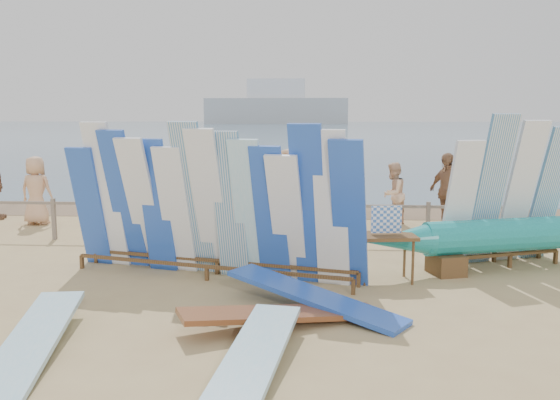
# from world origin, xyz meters

# --- Properties ---
(ground) EXTENTS (160.00, 160.00, 0.00)m
(ground) POSITION_xyz_m (0.00, 0.00, 0.00)
(ground) COLOR tan
(ground) RESTS_ON ground
(ocean) EXTENTS (320.00, 240.00, 0.02)m
(ocean) POSITION_xyz_m (0.00, 128.00, 0.00)
(ocean) COLOR #436079
(ocean) RESTS_ON ground
(wet_sand_strip) EXTENTS (40.00, 2.60, 0.01)m
(wet_sand_strip) POSITION_xyz_m (0.00, 7.20, 0.00)
(wet_sand_strip) COLOR brown
(wet_sand_strip) RESTS_ON ground
(distant_ship) EXTENTS (45.00, 8.00, 14.00)m
(distant_ship) POSITION_xyz_m (-12.00, 180.00, 5.31)
(distant_ship) COLOR #999EA3
(distant_ship) RESTS_ON ocean
(fence) EXTENTS (12.08, 0.08, 0.90)m
(fence) POSITION_xyz_m (0.00, 3.00, 0.63)
(fence) COLOR gray
(fence) RESTS_ON ground
(main_surfboard_rack) EXTENTS (5.17, 1.97, 2.59)m
(main_surfboard_rack) POSITION_xyz_m (-0.03, 0.20, 1.16)
(main_surfboard_rack) COLOR brown
(main_surfboard_rack) RESTS_ON ground
(side_surfboard_rack) EXTENTS (2.48, 1.49, 2.71)m
(side_surfboard_rack) POSITION_xyz_m (5.06, 1.38, 1.23)
(side_surfboard_rack) COLOR brown
(side_surfboard_rack) RESTS_ON ground
(outrigger_canoe) EXTENTS (6.32, 2.44, 0.92)m
(outrigger_canoe) POSITION_xyz_m (5.57, 1.18, 0.59)
(outrigger_canoe) COLOR brown
(outrigger_canoe) RESTS_ON ground
(vendor_table) EXTENTS (1.01, 0.78, 1.24)m
(vendor_table) POSITION_xyz_m (2.82, 0.16, 0.41)
(vendor_table) COLOR brown
(vendor_table) RESTS_ON ground
(flat_board_b) EXTENTS (0.93, 2.75, 0.32)m
(flat_board_b) POSITION_xyz_m (1.05, -3.49, 0.00)
(flat_board_b) COLOR #8DC8E2
(flat_board_b) RESTS_ON ground
(flat_board_c) EXTENTS (2.69, 1.62, 0.32)m
(flat_board_c) POSITION_xyz_m (1.30, -2.00, 0.00)
(flat_board_c) COLOR brown
(flat_board_c) RESTS_ON ground
(flat_board_d) EXTENTS (2.56, 1.92, 0.41)m
(flat_board_d) POSITION_xyz_m (1.68, -1.39, 0.00)
(flat_board_d) COLOR blue
(flat_board_d) RESTS_ON ground
(flat_board_a) EXTENTS (1.00, 2.75, 0.32)m
(flat_board_a) POSITION_xyz_m (-1.48, -3.10, 0.00)
(flat_board_a) COLOR #8DC8E2
(flat_board_a) RESTS_ON ground
(beach_chair_left) EXTENTS (0.60, 0.61, 0.79)m
(beach_chair_left) POSITION_xyz_m (1.53, 4.02, 0.23)
(beach_chair_left) COLOR red
(beach_chair_left) RESTS_ON ground
(beach_chair_right) EXTENTS (0.58, 0.60, 0.83)m
(beach_chair_right) POSITION_xyz_m (2.10, 4.17, 0.24)
(beach_chair_right) COLOR red
(beach_chair_right) RESTS_ON ground
(stroller) EXTENTS (0.70, 0.82, 0.95)m
(stroller) POSITION_xyz_m (1.08, 4.08, 0.38)
(stroller) COLOR red
(stroller) RESTS_ON ground
(beachgoer_2) EXTENTS (0.87, 0.97, 1.83)m
(beachgoer_2) POSITION_xyz_m (-1.43, 3.60, 0.92)
(beachgoer_2) COLOR beige
(beachgoer_2) RESTS_ON ground
(beachgoer_6) EXTENTS (1.01, 0.74, 1.87)m
(beachgoer_6) POSITION_xyz_m (0.98, 5.34, 0.93)
(beachgoer_6) COLOR tan
(beachgoer_6) RESTS_ON ground
(beachgoer_4) EXTENTS (1.06, 0.92, 1.69)m
(beachgoer_4) POSITION_xyz_m (0.85, 3.87, 0.85)
(beachgoer_4) COLOR #8C6042
(beachgoer_4) RESTS_ON ground
(beachgoer_10) EXTENTS (0.94, 1.15, 1.82)m
(beachgoer_10) POSITION_xyz_m (4.71, 4.67, 0.91)
(beachgoer_10) COLOR #8C6042
(beachgoer_10) RESTS_ON ground
(beachgoer_0) EXTENTS (0.85, 0.46, 1.69)m
(beachgoer_0) POSITION_xyz_m (-5.22, 4.74, 0.84)
(beachgoer_0) COLOR tan
(beachgoer_0) RESTS_ON ground
(beachgoer_7) EXTENTS (0.54, 0.68, 1.64)m
(beachgoer_7) POSITION_xyz_m (1.22, 6.14, 0.82)
(beachgoer_7) COLOR #8C6042
(beachgoer_7) RESTS_ON ground
(beachgoer_8) EXTENTS (0.71, 0.82, 1.54)m
(beachgoer_8) POSITION_xyz_m (3.54, 5.22, 0.77)
(beachgoer_8) COLOR beige
(beachgoer_8) RESTS_ON ground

